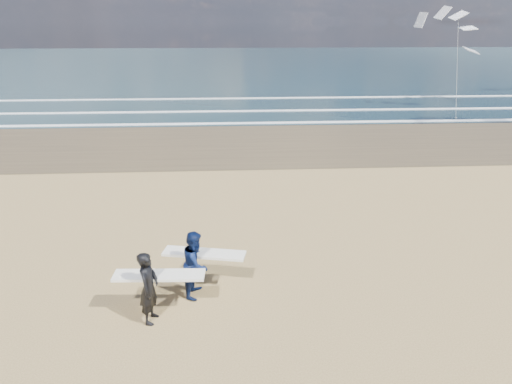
{
  "coord_description": "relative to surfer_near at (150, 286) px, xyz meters",
  "views": [
    {
      "loc": [
        0.93,
        -9.13,
        6.79
      ],
      "look_at": [
        1.84,
        6.0,
        1.12
      ],
      "focal_mm": 32.0,
      "sensor_mm": 36.0,
      "label": 1
    }
  ],
  "objects": [
    {
      "name": "kite_1",
      "position": [
        19.54,
        26.04,
        3.77
      ],
      "size": [
        5.86,
        4.74,
        8.39
      ],
      "color": "slate",
      "rests_on": "ground"
    },
    {
      "name": "foam_breakers",
      "position": [
        21.01,
        27.79,
        -0.88
      ],
      "size": [
        220.0,
        11.7,
        0.05
      ],
      "color": "white",
      "rests_on": "ground"
    },
    {
      "name": "surfer_far",
      "position": [
        1.02,
        1.1,
        -0.02
      ],
      "size": [
        2.26,
        1.33,
        1.8
      ],
      "color": "#0C1944",
      "rests_on": "ground"
    },
    {
      "name": "ocean",
      "position": [
        21.01,
        71.69,
        -0.92
      ],
      "size": [
        220.0,
        100.0,
        0.02
      ],
      "primitive_type": "cube",
      "color": "#182D35",
      "rests_on": "ground"
    },
    {
      "name": "surfer_near",
      "position": [
        0.0,
        0.0,
        0.0
      ],
      "size": [
        2.22,
        1.03,
        1.83
      ],
      "color": "black",
      "rests_on": "ground"
    }
  ]
}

